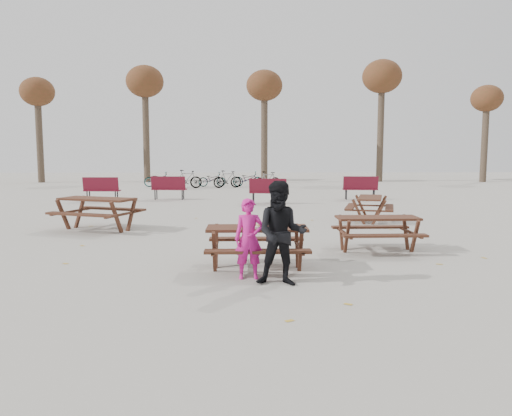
{
  "coord_description": "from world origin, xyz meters",
  "views": [
    {
      "loc": [
        -0.19,
        -8.82,
        2.13
      ],
      "look_at": [
        0.0,
        1.0,
        1.0
      ],
      "focal_mm": 35.0,
      "sensor_mm": 36.0,
      "label": 1
    }
  ],
  "objects_px": {
    "main_picnic_table": "(257,237)",
    "food_tray": "(260,227)",
    "child": "(249,239)",
    "soda_bottle": "(251,224)",
    "adult": "(281,233)",
    "picnic_table_far": "(370,209)",
    "picnic_table_east": "(377,234)",
    "picnic_table_north": "(97,214)"
  },
  "relations": [
    {
      "from": "main_picnic_table",
      "to": "food_tray",
      "type": "bearing_deg",
      "value": -76.4
    },
    {
      "from": "child",
      "to": "soda_bottle",
      "type": "bearing_deg",
      "value": 82.87
    },
    {
      "from": "main_picnic_table",
      "to": "adult",
      "type": "relative_size",
      "value": 1.08
    },
    {
      "from": "adult",
      "to": "picnic_table_far",
      "type": "distance_m",
      "value": 7.88
    },
    {
      "from": "child",
      "to": "picnic_table_far",
      "type": "xyz_separation_m",
      "value": [
        3.7,
        6.76,
        -0.3
      ]
    },
    {
      "from": "food_tray",
      "to": "adult",
      "type": "height_order",
      "value": "adult"
    },
    {
      "from": "soda_bottle",
      "to": "picnic_table_far",
      "type": "relative_size",
      "value": 0.1
    },
    {
      "from": "child",
      "to": "picnic_table_east",
      "type": "relative_size",
      "value": 0.79
    },
    {
      "from": "picnic_table_east",
      "to": "picnic_table_north",
      "type": "height_order",
      "value": "picnic_table_north"
    },
    {
      "from": "main_picnic_table",
      "to": "food_tray",
      "type": "xyz_separation_m",
      "value": [
        0.04,
        -0.18,
        0.21
      ]
    },
    {
      "from": "child",
      "to": "picnic_table_north",
      "type": "bearing_deg",
      "value": 124.47
    },
    {
      "from": "soda_bottle",
      "to": "adult",
      "type": "height_order",
      "value": "adult"
    },
    {
      "from": "food_tray",
      "to": "soda_bottle",
      "type": "distance_m",
      "value": 0.17
    },
    {
      "from": "main_picnic_table",
      "to": "food_tray",
      "type": "height_order",
      "value": "food_tray"
    },
    {
      "from": "picnic_table_east",
      "to": "child",
      "type": "bearing_deg",
      "value": -142.02
    },
    {
      "from": "child",
      "to": "picnic_table_east",
      "type": "xyz_separation_m",
      "value": [
        2.74,
        2.24,
        -0.3
      ]
    },
    {
      "from": "picnic_table_north",
      "to": "food_tray",
      "type": "bearing_deg",
      "value": -27.27
    },
    {
      "from": "adult",
      "to": "picnic_table_east",
      "type": "bearing_deg",
      "value": 56.97
    },
    {
      "from": "soda_bottle",
      "to": "picnic_table_far",
      "type": "bearing_deg",
      "value": 59.61
    },
    {
      "from": "picnic_table_east",
      "to": "main_picnic_table",
      "type": "bearing_deg",
      "value": -149.62
    },
    {
      "from": "main_picnic_table",
      "to": "picnic_table_north",
      "type": "distance_m",
      "value": 6.2
    },
    {
      "from": "child",
      "to": "adult",
      "type": "relative_size",
      "value": 0.81
    },
    {
      "from": "picnic_table_far",
      "to": "main_picnic_table",
      "type": "bearing_deg",
      "value": 166.0
    },
    {
      "from": "food_tray",
      "to": "picnic_table_north",
      "type": "bearing_deg",
      "value": 131.93
    },
    {
      "from": "picnic_table_east",
      "to": "adult",
      "type": "bearing_deg",
      "value": -131.24
    },
    {
      "from": "picnic_table_north",
      "to": "picnic_table_far",
      "type": "relative_size",
      "value": 1.18
    },
    {
      "from": "food_tray",
      "to": "adult",
      "type": "distance_m",
      "value": 0.95
    },
    {
      "from": "picnic_table_far",
      "to": "adult",
      "type": "bearing_deg",
      "value": 172.19
    },
    {
      "from": "soda_bottle",
      "to": "child",
      "type": "height_order",
      "value": "child"
    },
    {
      "from": "main_picnic_table",
      "to": "soda_bottle",
      "type": "xyz_separation_m",
      "value": [
        -0.12,
        -0.14,
        0.26
      ]
    },
    {
      "from": "picnic_table_east",
      "to": "picnic_table_north",
      "type": "relative_size",
      "value": 0.85
    },
    {
      "from": "main_picnic_table",
      "to": "picnic_table_east",
      "type": "relative_size",
      "value": 1.05
    },
    {
      "from": "main_picnic_table",
      "to": "picnic_table_far",
      "type": "xyz_separation_m",
      "value": [
        3.55,
        6.12,
        -0.22
      ]
    },
    {
      "from": "main_picnic_table",
      "to": "picnic_table_east",
      "type": "height_order",
      "value": "main_picnic_table"
    },
    {
      "from": "main_picnic_table",
      "to": "picnic_table_east",
      "type": "xyz_separation_m",
      "value": [
        2.59,
        1.6,
        -0.22
      ]
    },
    {
      "from": "soda_bottle",
      "to": "picnic_table_east",
      "type": "bearing_deg",
      "value": 32.66
    },
    {
      "from": "main_picnic_table",
      "to": "picnic_table_north",
      "type": "bearing_deg",
      "value": 132.72
    },
    {
      "from": "food_tray",
      "to": "adult",
      "type": "relative_size",
      "value": 0.11
    },
    {
      "from": "adult",
      "to": "soda_bottle",
      "type": "bearing_deg",
      "value": 124.02
    },
    {
      "from": "soda_bottle",
      "to": "food_tray",
      "type": "bearing_deg",
      "value": -14.41
    },
    {
      "from": "food_tray",
      "to": "child",
      "type": "bearing_deg",
      "value": -112.22
    },
    {
      "from": "food_tray",
      "to": "picnic_table_north",
      "type": "relative_size",
      "value": 0.09
    }
  ]
}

